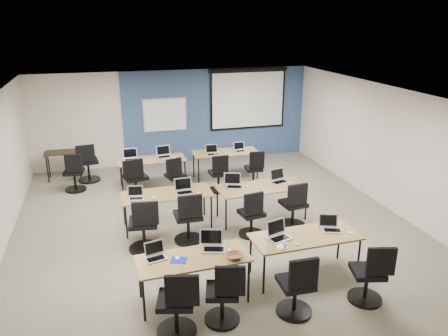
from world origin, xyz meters
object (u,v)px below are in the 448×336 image
object	(u,v)px
laptop_4	(136,195)
laptop_10	(212,152)
projector_screen	(248,96)
task_chair_3	(370,278)
training_table_mid_left	(167,195)
task_chair_9	(175,179)
laptop_9	(164,154)
task_chair_0	(178,308)
training_table_back_left	(152,161)
task_chair_4	(144,229)
laptop_5	(184,189)
training_table_front_left	(193,261)
laptop_11	(240,149)
task_chair_8	(135,182)
training_table_mid_right	(262,188)
task_chair_11	(254,171)
training_table_back_right	(225,154)
task_chair_2	(297,290)
laptop_7	(279,179)
task_chair_1	(224,298)
spare_chair_a	(88,166)
laptop_2	(278,234)
utility_table	(63,155)
laptop_6	(234,183)
laptop_0	(155,254)
laptop_8	(131,157)
task_chair_10	(219,176)
laptop_3	(330,226)
spare_chair_b	(75,176)
task_chair_5	(189,222)
task_chair_6	(252,218)
laptop_1	(213,244)
whiteboard	(165,115)
training_table_front_right	(305,238)

from	to	relation	value
laptop_4	laptop_10	xyz separation A→B (m)	(2.18, 2.41, 0.00)
projector_screen	task_chair_3	world-z (taller)	projector_screen
training_table_mid_left	laptop_10	distance (m)	2.80
task_chair_9	projector_screen	bearing A→B (deg)	24.92
task_chair_3	laptop_9	world-z (taller)	laptop_9
projector_screen	task_chair_0	bearing A→B (deg)	-115.38
training_table_mid_left	training_table_back_left	size ratio (longest dim) A/B	1.09
task_chair_4	laptop_5	size ratio (longest dim) A/B	2.91
training_table_front_left	laptop_5	world-z (taller)	laptop_5
projector_screen	laptop_11	world-z (taller)	projector_screen
task_chair_3	task_chair_8	distance (m)	5.80
training_table_mid_right	task_chair_3	distance (m)	3.25
training_table_mid_right	task_chair_11	xyz separation A→B (m)	(0.50, 1.85, -0.30)
training_table_back_right	laptop_4	size ratio (longest dim) A/B	5.67
task_chair_0	laptop_11	world-z (taller)	task_chair_0
projector_screen	task_chair_9	bearing A→B (deg)	-137.43
task_chair_2	laptop_7	bearing A→B (deg)	72.95
task_chair_0	task_chair_1	xyz separation A→B (m)	(0.67, 0.07, -0.02)
task_chair_4	laptop_10	xyz separation A→B (m)	(2.12, 3.21, 0.35)
task_chair_1	laptop_11	bearing A→B (deg)	85.54
task_chair_1	spare_chair_a	size ratio (longest dim) A/B	0.95
task_chair_0	task_chair_9	distance (m)	5.01
laptop_2	utility_table	distance (m)	6.95
laptop_6	task_chair_9	size ratio (longest dim) A/B	0.37
training_table_front_left	laptop_0	world-z (taller)	laptop_0
task_chair_0	task_chair_8	distance (m)	4.89
laptop_7	laptop_8	bearing A→B (deg)	125.36
training_table_mid_right	task_chair_10	distance (m)	1.79
laptop_3	task_chair_4	world-z (taller)	task_chair_4
task_chair_8	task_chair_3	bearing A→B (deg)	-71.56
projector_screen	laptop_8	xyz separation A→B (m)	(-3.65, -1.65, -1.09)
task_chair_2	task_chair_8	xyz separation A→B (m)	(-1.83, 4.94, 0.02)
spare_chair_b	task_chair_5	bearing A→B (deg)	-47.77
training_table_back_right	task_chair_10	distance (m)	1.03
task_chair_11	laptop_3	bearing A→B (deg)	-86.71
training_table_back_left	training_table_back_right	distance (m)	1.95
task_chair_1	laptop_6	xyz separation A→B (m)	(1.13, 3.22, 0.39)
training_table_back_left	task_chair_6	distance (m)	3.57
laptop_1	training_table_mid_right	bearing A→B (deg)	70.64
task_chair_3	laptop_9	size ratio (longest dim) A/B	2.79
laptop_5	laptop_7	distance (m)	2.08
task_chair_11	training_table_mid_left	bearing A→B (deg)	-141.35
laptop_0	task_chair_9	size ratio (longest dim) A/B	0.31
laptop_0	laptop_1	bearing A→B (deg)	-10.58
training_table_mid_left	laptop_4	world-z (taller)	laptop_4
whiteboard	training_table_back_left	size ratio (longest dim) A/B	0.76
whiteboard	laptop_2	xyz separation A→B (m)	(0.81, -6.47, -0.65)
training_table_front_right	task_chair_9	bearing A→B (deg)	108.38
laptop_9	task_chair_3	bearing A→B (deg)	-76.00
task_chair_2	task_chair_10	size ratio (longest dim) A/B	1.03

